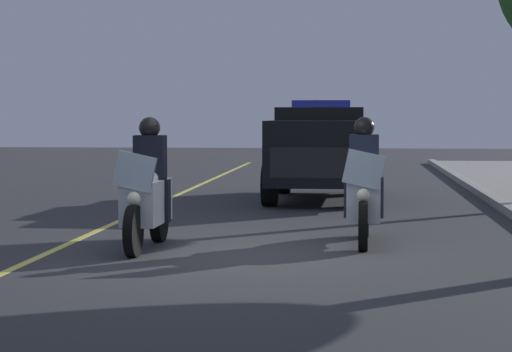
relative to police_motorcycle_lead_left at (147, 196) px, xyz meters
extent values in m
plane|color=#333335|center=(0.50, 1.32, -0.70)|extent=(80.00, 80.00, 0.00)
cube|color=#E0D14C|center=(0.50, -1.17, -0.70)|extent=(48.00, 0.12, 0.01)
cylinder|color=black|center=(0.76, -0.01, -0.38)|extent=(0.64, 0.13, 0.64)
cylinder|color=black|center=(-0.74, 0.01, -0.38)|extent=(0.64, 0.15, 0.64)
cube|color=silver|center=(0.03, 0.00, -0.08)|extent=(1.21, 0.46, 0.56)
ellipsoid|color=silver|center=(0.08, 0.00, 0.22)|extent=(0.56, 0.33, 0.24)
cube|color=silver|center=(0.66, -0.01, 0.35)|extent=(0.07, 0.56, 0.53)
sphere|color=#F9F4CC|center=(0.72, -0.01, 0.02)|extent=(0.17, 0.17, 0.17)
sphere|color=red|center=(0.53, -0.17, 0.28)|extent=(0.09, 0.09, 0.09)
sphere|color=#1933F2|center=(0.53, 0.15, 0.28)|extent=(0.09, 0.09, 0.09)
cube|color=black|center=(-0.20, 0.00, 0.48)|extent=(0.29, 0.40, 0.60)
cube|color=black|center=(-0.13, 0.20, -0.08)|extent=(0.18, 0.14, 0.56)
cube|color=black|center=(-0.14, -0.20, -0.08)|extent=(0.18, 0.14, 0.56)
sphere|color=black|center=(-0.18, 0.00, 0.88)|extent=(0.28, 0.28, 0.28)
cylinder|color=black|center=(-0.07, 2.80, -0.38)|extent=(0.64, 0.13, 0.64)
cylinder|color=black|center=(-1.57, 2.82, -0.38)|extent=(0.64, 0.15, 0.64)
cube|color=silver|center=(-0.80, 2.81, -0.08)|extent=(1.21, 0.46, 0.56)
ellipsoid|color=silver|center=(-0.75, 2.81, 0.22)|extent=(0.56, 0.33, 0.24)
cube|color=silver|center=(-0.17, 2.80, 0.35)|extent=(0.07, 0.56, 0.53)
sphere|color=#F9F4CC|center=(-0.11, 2.80, 0.02)|extent=(0.17, 0.17, 0.17)
sphere|color=red|center=(-0.30, 2.64, 0.28)|extent=(0.09, 0.09, 0.09)
sphere|color=#1933F2|center=(-0.29, 2.96, 0.28)|extent=(0.09, 0.09, 0.09)
cube|color=black|center=(-1.03, 2.81, 0.48)|extent=(0.29, 0.40, 0.60)
cube|color=black|center=(-0.96, 3.01, -0.08)|extent=(0.18, 0.14, 0.56)
cube|color=black|center=(-0.97, 2.61, -0.08)|extent=(0.18, 0.14, 0.56)
sphere|color=black|center=(-1.01, 2.81, 0.88)|extent=(0.28, 0.28, 0.28)
cube|color=black|center=(-7.79, 1.98, 0.32)|extent=(4.93, 1.97, 1.24)
cube|color=black|center=(-8.09, 1.99, 1.02)|extent=(2.42, 1.78, 0.36)
cube|color=#2633D8|center=(-7.89, 1.99, 1.28)|extent=(0.30, 1.20, 0.14)
cube|color=black|center=(-5.39, 1.95, 0.18)|extent=(0.14, 1.62, 0.56)
cylinder|color=black|center=(-6.23, 2.86, -0.30)|extent=(0.80, 0.29, 0.80)
cylinder|color=black|center=(-6.25, 1.06, -0.30)|extent=(0.80, 0.29, 0.80)
cylinder|color=black|center=(-9.33, 2.91, -0.30)|extent=(0.80, 0.29, 0.80)
cylinder|color=black|center=(-9.35, 1.11, -0.30)|extent=(0.80, 0.29, 0.80)
camera|label=1|loc=(12.64, 2.70, 1.05)|focal=69.56mm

